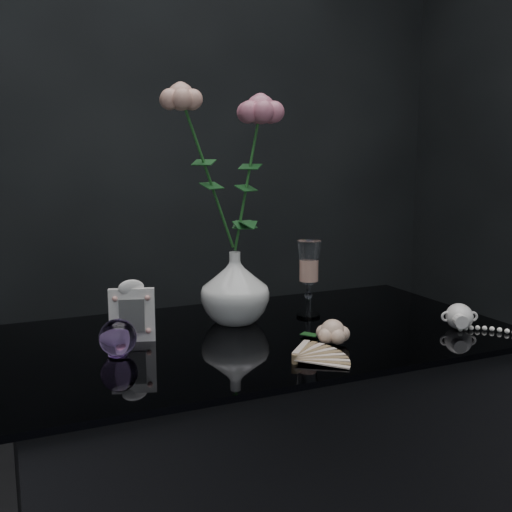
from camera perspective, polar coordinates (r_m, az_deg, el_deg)
name	(u,v)px	position (r m, az deg, el deg)	size (l,w,h in m)	color
table	(264,498)	(1.43, 0.74, -22.03)	(1.05, 0.58, 0.76)	black
vase	(235,287)	(1.33, -2.01, -3.01)	(0.15, 0.15, 0.16)	white
wine_glass	(309,279)	(1.38, 5.04, -2.19)	(0.05, 0.05, 0.18)	white
picture_frame	(132,311)	(1.22, -11.73, -5.12)	(0.09, 0.07, 0.13)	white
paperweight	(118,337)	(1.15, -13.02, -7.56)	(0.07, 0.07, 0.07)	#B688DD
paper_fan	(295,358)	(1.09, 3.73, -9.66)	(0.20, 0.16, 0.02)	#FDF5CA
loose_rose	(333,332)	(1.20, 7.30, -7.18)	(0.11, 0.15, 0.05)	#FFC4A4
pearl_jar	(459,315)	(1.37, 18.81, -5.37)	(0.19, 0.20, 0.06)	white
roses	(228,161)	(1.29, -2.73, 9.04)	(0.27, 0.12, 0.40)	#E6A48F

